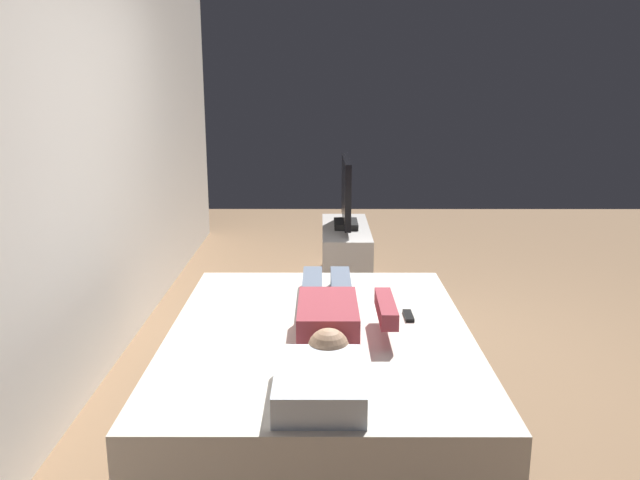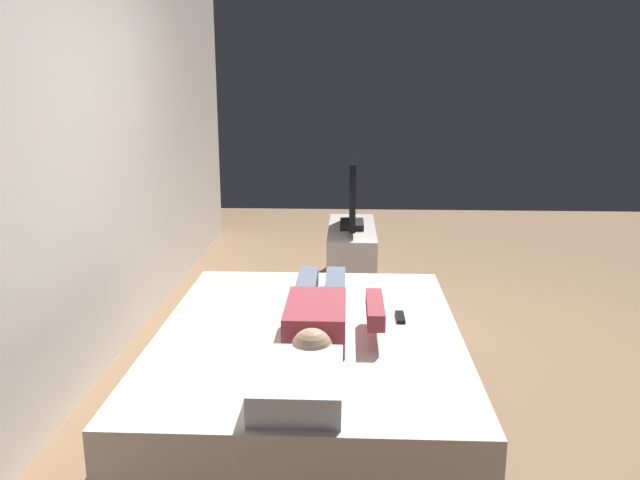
# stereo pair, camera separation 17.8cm
# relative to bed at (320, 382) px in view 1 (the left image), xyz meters

# --- Properties ---
(ground_plane) EXTENTS (10.00, 10.00, 0.00)m
(ground_plane) POSITION_rel_bed_xyz_m (0.73, -0.45, -0.26)
(ground_plane) COLOR #8C6B4C
(back_wall) EXTENTS (6.40, 0.10, 2.80)m
(back_wall) POSITION_rel_bed_xyz_m (1.13, 1.34, 1.14)
(back_wall) COLOR silver
(back_wall) RESTS_ON ground
(bed) EXTENTS (2.02, 1.55, 0.54)m
(bed) POSITION_rel_bed_xyz_m (0.00, 0.00, 0.00)
(bed) COLOR #333338
(bed) RESTS_ON ground
(pillow) EXTENTS (0.48, 0.34, 0.12)m
(pillow) POSITION_rel_bed_xyz_m (-0.69, 0.00, 0.34)
(pillow) COLOR white
(pillow) RESTS_ON bed
(person) EXTENTS (1.26, 0.46, 0.18)m
(person) POSITION_rel_bed_xyz_m (0.03, -0.05, 0.36)
(person) COLOR #993842
(person) RESTS_ON bed
(remote) EXTENTS (0.15, 0.04, 0.02)m
(remote) POSITION_rel_bed_xyz_m (0.18, -0.46, 0.29)
(remote) COLOR black
(remote) RESTS_ON bed
(tv_stand) EXTENTS (1.10, 0.40, 0.50)m
(tv_stand) POSITION_rel_bed_xyz_m (2.45, -0.22, -0.01)
(tv_stand) COLOR #B7B2AD
(tv_stand) RESTS_ON ground
(tv) EXTENTS (0.88, 0.20, 0.59)m
(tv) POSITION_rel_bed_xyz_m (2.45, -0.22, 0.52)
(tv) COLOR black
(tv) RESTS_ON tv_stand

